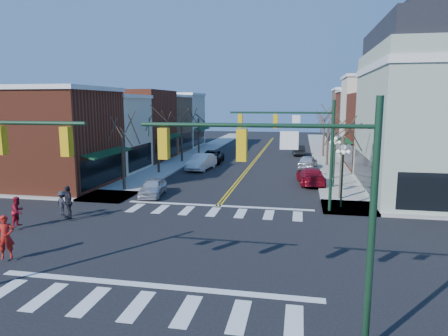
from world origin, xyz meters
The scene contains 34 objects.
ground centered at (0.00, 0.00, 0.00)m, with size 160.00×160.00×0.00m, color black.
sidewalk_left centered at (-8.75, 20.00, 0.07)m, with size 3.50×70.00×0.15m, color #9E9B93.
sidewalk_right centered at (8.75, 20.00, 0.07)m, with size 3.50×70.00×0.15m, color #9E9B93.
bldg_left_brick_a centered at (-15.50, 11.75, 4.00)m, with size 10.00×8.50×8.00m, color maroon.
bldg_left_stucco_a centered at (-15.50, 19.50, 3.75)m, with size 10.00×7.00×7.50m, color beige.
bldg_left_brick_b centered at (-15.50, 27.50, 4.25)m, with size 10.00×9.00×8.50m, color maroon.
bldg_left_tan centered at (-15.50, 35.75, 3.90)m, with size 10.00×7.50×7.80m, color olive.
bldg_left_stucco_b centered at (-15.50, 43.50, 4.10)m, with size 10.00×8.00×8.20m, color beige.
bldg_right_brick_a centered at (15.50, 25.75, 4.00)m, with size 10.00×8.50×8.00m, color maroon.
bldg_right_stucco centered at (15.50, 33.50, 5.00)m, with size 10.00×7.00×10.00m, color beige.
bldg_right_brick_b centered at (15.50, 41.00, 4.25)m, with size 10.00×8.00×8.50m, color maroon.
bldg_right_tan centered at (15.50, 49.00, 4.50)m, with size 10.00×8.00×9.00m, color olive.
traffic_mast_near_right centered at (5.55, -7.40, 4.71)m, with size 6.60×0.28×7.20m.
traffic_mast_far_right centered at (5.55, 7.40, 4.71)m, with size 6.60×0.28×7.20m.
lamppost_corner centered at (8.20, 8.50, 2.96)m, with size 0.36×0.36×4.33m.
lamppost_midblock centered at (8.20, 15.00, 2.96)m, with size 0.36×0.36×4.33m.
tree_left_a centered at (-8.40, 11.00, 2.38)m, with size 0.24×0.24×4.76m, color #382B21.
tree_left_b centered at (-8.40, 19.00, 2.52)m, with size 0.24×0.24×5.04m, color #382B21.
tree_left_c centered at (-8.40, 27.00, 2.27)m, with size 0.24×0.24×4.55m, color #382B21.
tree_left_d centered at (-8.40, 35.00, 2.45)m, with size 0.24×0.24×4.90m, color #382B21.
tree_right_a centered at (8.40, 11.00, 2.31)m, with size 0.24×0.24×4.62m, color #382B21.
tree_right_b centered at (8.40, 19.00, 2.59)m, with size 0.24×0.24×5.18m, color #382B21.
tree_right_c centered at (8.40, 27.00, 2.42)m, with size 0.24×0.24×4.83m, color #382B21.
tree_right_d centered at (8.40, 35.00, 2.48)m, with size 0.24×0.24×4.97m, color #382B21.
car_left_near centered at (-5.47, 9.69, 0.67)m, with size 1.59×3.94×1.34m, color silver.
car_left_mid centered at (-4.80, 22.22, 0.83)m, with size 1.76×5.06×1.67m, color white.
car_left_far centered at (-4.80, 27.08, 0.73)m, with size 2.44×5.29×1.47m, color black.
car_right_near centered at (6.40, 16.50, 0.74)m, with size 2.07×5.09×1.48m, color maroon.
car_right_mid centered at (6.26, 24.61, 0.76)m, with size 1.79×4.46×1.52m, color silver.
car_right_far centered at (5.21, 36.12, 0.69)m, with size 1.46×4.19×1.38m, color black.
pedestrian_red_a centered at (-7.30, -3.53, 1.13)m, with size 0.72×0.47×1.96m, color #AA1812.
pedestrian_red_b centered at (-10.00, 0.71, 1.01)m, with size 0.83×0.65×1.71m, color #A81123.
pedestrian_dark_a centered at (-8.15, 2.72, 1.14)m, with size 1.16×0.48×1.97m, color black.
pedestrian_dark_b centered at (-8.85, 3.20, 0.92)m, with size 0.99×0.57×1.53m, color #22222A.
Camera 1 is at (5.42, -18.35, 7.01)m, focal length 32.00 mm.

